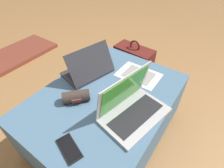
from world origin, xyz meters
The scene contains 8 objects.
ground_plane centered at (0.00, 0.00, 0.00)m, with size 14.00×14.00×0.00m, color #9E7042.
ottoman centered at (0.00, 0.00, 0.21)m, with size 1.02×0.75×0.42m.
laptop_near centered at (-0.03, -0.20, 0.48)m, with size 0.41×0.31×0.25m.
laptop_far centered at (0.11, 0.23, 0.47)m, with size 0.37×0.30×0.21m.
cell_phone centered at (-0.39, -0.08, 0.43)m, with size 0.12×0.17×0.01m.
backpack centered at (0.62, 0.13, 0.21)m, with size 0.23×0.36×0.50m.
paper_sheet centered at (0.30, -0.07, 0.42)m, with size 0.21×0.30×0.00m.
wrist_brace centered at (-0.14, 0.11, 0.46)m, with size 0.17×0.16×0.07m.
Camera 1 is at (-0.61, -0.48, 1.21)m, focal length 28.00 mm.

